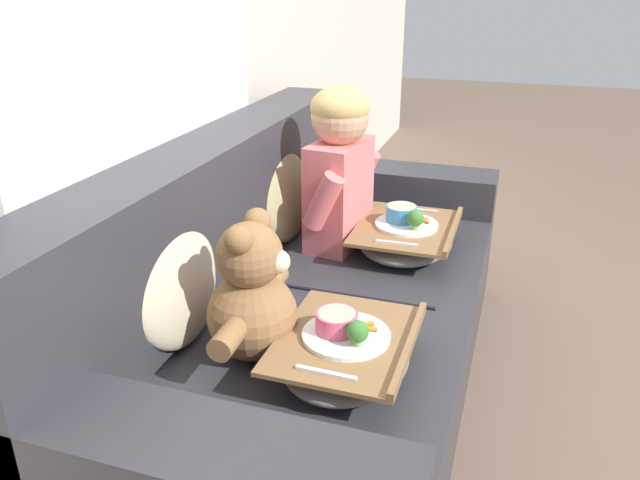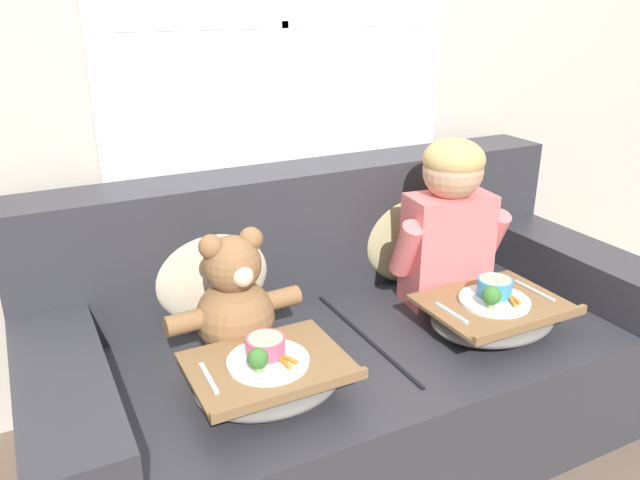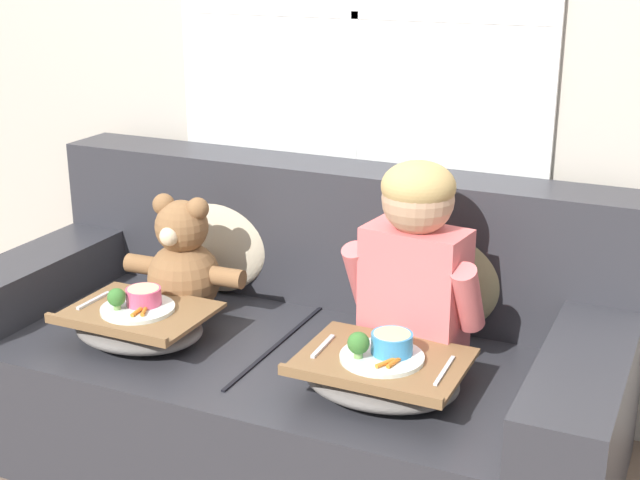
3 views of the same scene
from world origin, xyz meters
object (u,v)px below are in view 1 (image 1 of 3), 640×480
teddy_bear (254,299)px  lap_tray_child (406,237)px  couch (299,315)px  throw_pillow_behind_child (280,186)px  lap_tray_teddy (346,352)px  throw_pillow_behind_teddy (172,274)px  child_figure (340,161)px

teddy_bear → lap_tray_child: teddy_bear is taller
lap_tray_child → teddy_bear: bearing=162.3°
couch → throw_pillow_behind_child: size_ratio=4.53×
throw_pillow_behind_child → lap_tray_teddy: size_ratio=1.05×
couch → lap_tray_teddy: 0.50m
lap_tray_child → throw_pillow_behind_teddy: bearing=148.1°
throw_pillow_behind_teddy → lap_tray_child: throw_pillow_behind_teddy is taller
throw_pillow_behind_teddy → lap_tray_teddy: (-0.00, -0.48, -0.14)m
throw_pillow_behind_teddy → teddy_bear: size_ratio=0.99×
throw_pillow_behind_teddy → child_figure: (0.77, -0.23, 0.12)m
couch → throw_pillow_behind_child: (0.39, 0.21, 0.30)m
couch → throw_pillow_behind_teddy: couch is taller
lap_tray_teddy → child_figure: bearing=18.0°
couch → lap_tray_teddy: size_ratio=4.76×
child_figure → teddy_bear: 0.79m
child_figure → lap_tray_child: 0.36m
throw_pillow_behind_teddy → lap_tray_child: bearing=-31.9°
teddy_bear → child_figure: bearing=0.3°
throw_pillow_behind_teddy → couch: bearing=-28.6°
throw_pillow_behind_teddy → lap_tray_teddy: size_ratio=1.00×
couch → throw_pillow_behind_child: bearing=28.6°
throw_pillow_behind_child → lap_tray_child: (0.00, -0.48, -0.14)m
teddy_bear → lap_tray_child: (0.77, -0.25, -0.11)m
lap_tray_child → child_figure: bearing=90.1°
throw_pillow_behind_teddy → lap_tray_child: (0.77, -0.48, -0.14)m
couch → teddy_bear: couch is taller
child_figure → throw_pillow_behind_teddy: bearing=163.5°
couch → lap_tray_child: 0.50m
throw_pillow_behind_teddy → lap_tray_child: 0.92m
couch → throw_pillow_behind_teddy: size_ratio=4.78×
teddy_bear → lap_tray_teddy: bearing=-90.2°
throw_pillow_behind_child → child_figure: bearing=-90.0°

